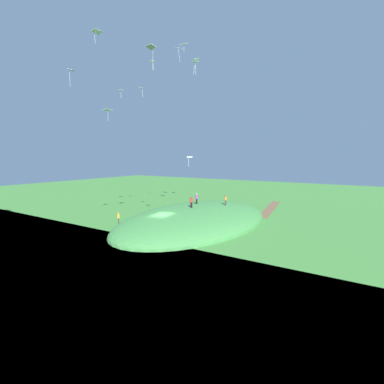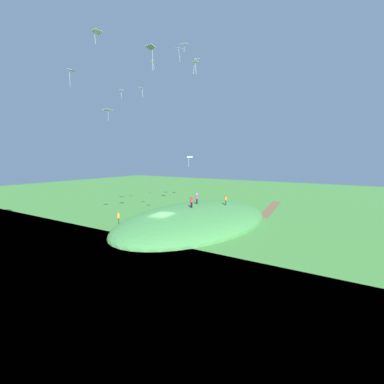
% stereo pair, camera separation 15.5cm
% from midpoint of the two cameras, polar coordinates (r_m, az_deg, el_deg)
% --- Properties ---
extents(ground_plane, '(160.00, 160.00, 0.00)m').
position_cam_midpoint_polar(ground_plane, '(36.90, -6.08, -7.78)').
color(ground_plane, '#478D3B').
extents(grass_hill, '(29.90, 17.53, 4.75)m').
position_cam_midpoint_polar(grass_hill, '(41.52, 1.01, -6.05)').
color(grass_hill, '#459146').
rests_on(grass_hill, ground_plane).
extents(dirt_path, '(17.93, 4.34, 0.04)m').
position_cam_midpoint_polar(dirt_path, '(53.72, 15.82, -3.26)').
color(dirt_path, brown).
rests_on(dirt_path, ground_plane).
extents(person_near_shore, '(0.50, 0.50, 1.63)m').
position_cam_midpoint_polar(person_near_shore, '(42.61, 1.10, -1.08)').
color(person_near_shore, black).
rests_on(person_near_shore, grass_hill).
extents(person_walking_path, '(0.54, 0.54, 1.63)m').
position_cam_midpoint_polar(person_walking_path, '(38.04, -14.66, -4.79)').
color(person_walking_path, '#3E3129').
rests_on(person_walking_path, grass_hill).
extents(person_on_hilltop, '(0.53, 0.53, 1.62)m').
position_cam_midpoint_polar(person_on_hilltop, '(39.35, 0.01, -1.79)').
color(person_on_hilltop, black).
rests_on(person_on_hilltop, grass_hill).
extents(person_watching_kites, '(0.37, 0.37, 1.60)m').
position_cam_midpoint_polar(person_watching_kites, '(42.88, 6.99, -1.37)').
color(person_watching_kites, '#422A34').
rests_on(person_watching_kites, grass_hill).
extents(kite_0, '(1.08, 0.94, 1.82)m').
position_cam_midpoint_polar(kite_0, '(35.63, -23.17, 21.69)').
color(kite_0, silver).
extents(kite_1, '(1.29, 0.99, 1.50)m').
position_cam_midpoint_polar(kite_1, '(39.69, -16.73, 15.67)').
color(kite_1, white).
extents(kite_2, '(0.74, 0.59, 1.19)m').
position_cam_midpoint_polar(kite_2, '(47.11, -7.85, 24.81)').
color(kite_2, white).
extents(kite_3, '(0.79, 1.13, 1.26)m').
position_cam_midpoint_polar(kite_3, '(45.64, -1.60, 27.92)').
color(kite_3, white).
extents(kite_4, '(0.73, 0.80, 1.22)m').
position_cam_midpoint_polar(kite_4, '(45.82, -14.07, 19.39)').
color(kite_4, white).
extents(kite_5, '(0.54, 0.68, 1.19)m').
position_cam_midpoint_polar(kite_5, '(30.73, 0.72, 24.83)').
color(kite_5, white).
extents(kite_6, '(0.81, 1.05, 2.22)m').
position_cam_midpoint_polar(kite_6, '(31.12, -8.25, 26.98)').
color(kite_6, white).
extents(kite_7, '(1.24, 1.10, 1.91)m').
position_cam_midpoint_polar(kite_7, '(41.07, -2.53, 27.18)').
color(kite_7, white).
extents(kite_8, '(1.37, 1.36, 2.27)m').
position_cam_midpoint_polar(kite_8, '(46.48, 0.95, 25.19)').
color(kite_8, white).
extents(kite_9, '(0.72, 0.55, 1.21)m').
position_cam_midpoint_polar(kite_9, '(37.67, -10.18, 20.06)').
color(kite_9, silver).
extents(kite_10, '(0.83, 0.92, 1.42)m').
position_cam_midpoint_polar(kite_10, '(38.76, -0.36, 7.03)').
color(kite_10, white).
extents(kite_11, '(1.19, 0.86, 1.44)m').
position_cam_midpoint_polar(kite_11, '(40.40, -18.70, 28.52)').
color(kite_11, white).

